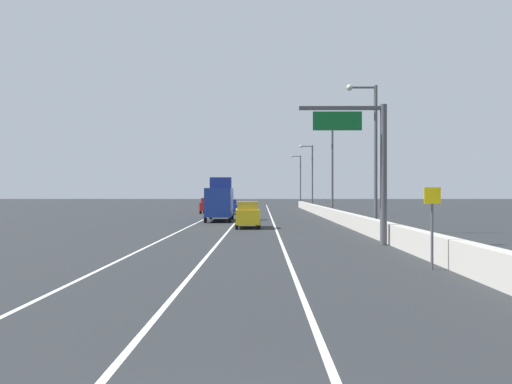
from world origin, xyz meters
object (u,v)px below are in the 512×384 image
overhead_sign_gantry (370,156)px  lamp_post_right_fourth (311,173)px  car_red_0 (208,206)px  lamp_post_right_fifth (299,177)px  car_blue_2 (230,207)px  car_yellow_1 (247,215)px  lamp_post_right_second (372,148)px  speed_advisory_sign (432,221)px  lamp_post_right_third (330,165)px  box_truck (220,201)px

overhead_sign_gantry → lamp_post_right_fourth: bearing=88.1°
overhead_sign_gantry → car_red_0: size_ratio=1.75×
lamp_post_right_fifth → car_blue_2: lamp_post_right_fifth is taller
lamp_post_right_fourth → car_blue_2: 22.36m
overhead_sign_gantry → car_yellow_1: bearing=115.3°
overhead_sign_gantry → lamp_post_right_second: 9.31m
lamp_post_right_second → lamp_post_right_fourth: size_ratio=1.00×
lamp_post_right_fifth → speed_advisory_sign: bearing=-90.9°
overhead_sign_gantry → lamp_post_right_third: (2.04, 34.81, 1.14)m
overhead_sign_gantry → lamp_post_right_fourth: lamp_post_right_fourth is taller
speed_advisory_sign → car_yellow_1: bearing=106.7°
lamp_post_right_fifth → lamp_post_right_third: bearing=-89.9°
car_red_0 → lamp_post_right_fifth: bearing=70.2°
lamp_post_right_fifth → car_blue_2: bearing=-104.7°
car_blue_2 → lamp_post_right_third: bearing=-32.1°
lamp_post_right_fourth → lamp_post_right_fifth: (-0.13, 25.75, 0.00)m
lamp_post_right_third → car_blue_2: size_ratio=2.39×
car_red_0 → box_truck: 20.07m
box_truck → lamp_post_right_fifth: bearing=79.0°
speed_advisory_sign → lamp_post_right_fourth: lamp_post_right_fourth is taller
car_yellow_1 → car_blue_2: size_ratio=1.13×
lamp_post_right_second → car_yellow_1: (-8.71, 5.47, -4.84)m
car_red_0 → car_blue_2: size_ratio=1.00×
overhead_sign_gantry → speed_advisory_sign: 10.22m
car_red_0 → car_blue_2: 4.58m
box_truck → car_yellow_1: bearing=-75.2°
lamp_post_right_fourth → car_blue_2: lamp_post_right_fourth is taller
lamp_post_right_third → box_truck: (-11.86, -9.10, -3.91)m
overhead_sign_gantry → lamp_post_right_fifth: size_ratio=0.73×
speed_advisory_sign → lamp_post_right_second: bearing=85.7°
speed_advisory_sign → box_truck: size_ratio=0.35×
overhead_sign_gantry → lamp_post_right_third: bearing=86.6°
lamp_post_right_third → lamp_post_right_fifth: bearing=90.1°
car_yellow_1 → car_red_0: bearing=100.7°
overhead_sign_gantry → lamp_post_right_fifth: lamp_post_right_fifth is taller
car_red_0 → car_yellow_1: 31.56m
overhead_sign_gantry → box_truck: (-9.81, 25.71, -2.77)m
car_blue_2 → car_red_0: bearing=132.3°
lamp_post_right_third → lamp_post_right_fifth: same height
car_red_0 → car_yellow_1: (5.88, -31.01, 0.02)m
overhead_sign_gantry → box_truck: size_ratio=0.87×
box_truck → lamp_post_right_third: bearing=37.5°
lamp_post_right_third → car_yellow_1: (-8.90, -20.28, -4.84)m
lamp_post_right_third → box_truck: bearing=-142.5°
car_yellow_1 → overhead_sign_gantry: bearing=-64.7°
lamp_post_right_fifth → car_yellow_1: 72.48m
lamp_post_right_fourth → speed_advisory_sign: bearing=-91.3°
lamp_post_right_fifth → box_truck: size_ratio=1.19×
car_yellow_1 → car_blue_2: car_yellow_1 is taller
lamp_post_right_second → box_truck: (-11.67, 16.65, -3.91)m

